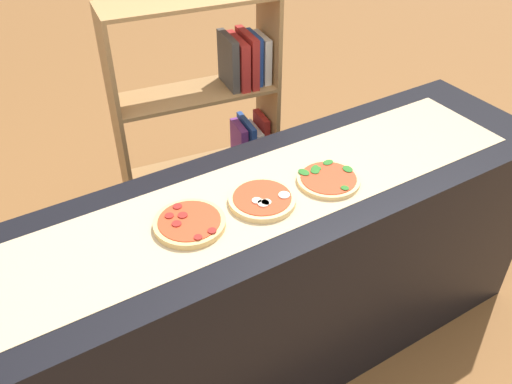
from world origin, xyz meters
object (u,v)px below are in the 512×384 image
(pizza_spinach_2, at_px, (328,179))
(bookshelf, at_px, (219,136))
(pizza_pepperoni_0, at_px, (189,223))
(pizza_mozzarella_1, at_px, (262,200))

(pizza_spinach_2, xyz_separation_m, bookshelf, (0.04, 0.94, -0.31))
(pizza_pepperoni_0, bearing_deg, bookshelf, 56.81)
(pizza_pepperoni_0, distance_m, pizza_mozzarella_1, 0.28)
(pizza_mozzarella_1, relative_size, pizza_spinach_2, 1.02)
(pizza_pepperoni_0, bearing_deg, pizza_mozzarella_1, -4.03)
(pizza_mozzarella_1, relative_size, bookshelf, 0.17)
(bookshelf, bearing_deg, pizza_pepperoni_0, -123.19)
(pizza_mozzarella_1, height_order, bookshelf, bookshelf)
(pizza_mozzarella_1, bearing_deg, pizza_pepperoni_0, 175.97)
(pizza_mozzarella_1, bearing_deg, bookshelf, 71.24)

